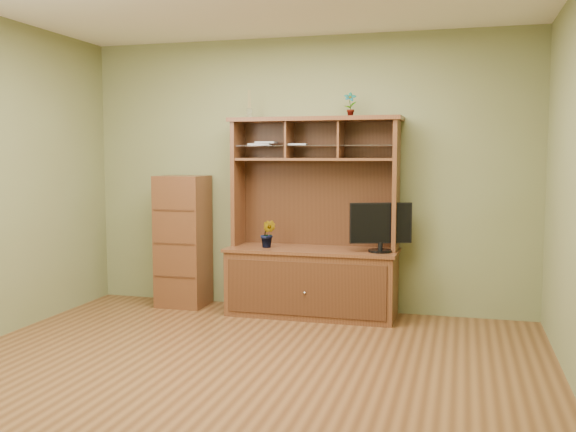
% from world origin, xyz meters
% --- Properties ---
extents(room, '(4.54, 4.04, 2.74)m').
position_xyz_m(room, '(0.00, 0.00, 1.35)').
color(room, '#502F16').
rests_on(room, ground).
extents(media_hutch, '(1.66, 0.61, 1.90)m').
position_xyz_m(media_hutch, '(0.14, 1.73, 0.52)').
color(media_hutch, '#442413').
rests_on(media_hutch, room).
extents(monitor, '(0.55, 0.25, 0.46)m').
position_xyz_m(monitor, '(0.80, 1.65, 0.89)').
color(monitor, black).
rests_on(monitor, media_hutch).
extents(orchid_plant, '(0.16, 0.13, 0.27)m').
position_xyz_m(orchid_plant, '(-0.28, 1.65, 0.78)').
color(orchid_plant, '#295F20').
rests_on(orchid_plant, media_hutch).
extents(top_plant, '(0.13, 0.10, 0.23)m').
position_xyz_m(top_plant, '(0.48, 1.80, 2.02)').
color(top_plant, '#2A6122').
rests_on(top_plant, media_hutch).
extents(reed_diffuser, '(0.05, 0.05, 0.27)m').
position_xyz_m(reed_diffuser, '(-0.52, 1.80, 2.01)').
color(reed_diffuser, silver).
rests_on(reed_diffuser, media_hutch).
extents(magazines, '(0.60, 0.19, 0.04)m').
position_xyz_m(magazines, '(-0.27, 1.81, 1.65)').
color(magazines, '#A9A9AE').
rests_on(magazines, media_hutch).
extents(side_cabinet, '(0.48, 0.43, 1.33)m').
position_xyz_m(side_cabinet, '(-1.22, 1.77, 0.67)').
color(side_cabinet, '#442413').
rests_on(side_cabinet, room).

